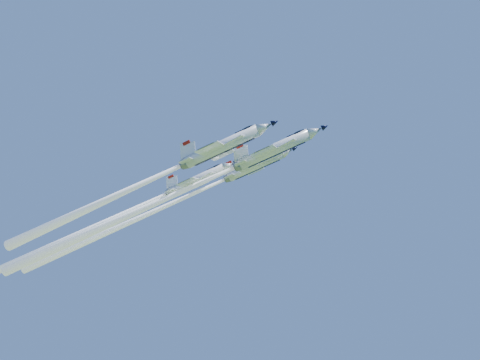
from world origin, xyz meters
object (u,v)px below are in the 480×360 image
at_px(jet_left, 159,209).
at_px(jet_right, 142,183).
at_px(jet_lead, 164,200).
at_px(jet_slot, 107,221).

relative_size(jet_left, jet_right, 1.09).
xyz_separation_m(jet_lead, jet_left, (-4.92, 5.87, -0.42)).
distance_m(jet_right, jet_slot, 14.44).
xyz_separation_m(jet_lead, jet_slot, (-12.88, 0.12, -3.02)).
distance_m(jet_lead, jet_left, 7.67).
relative_size(jet_left, jet_slot, 1.05).
bearing_deg(jet_left, jet_lead, 28.68).
height_order(jet_right, jet_slot, jet_right).
bearing_deg(jet_right, jet_lead, 162.47).
height_order(jet_left, jet_slot, jet_left).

